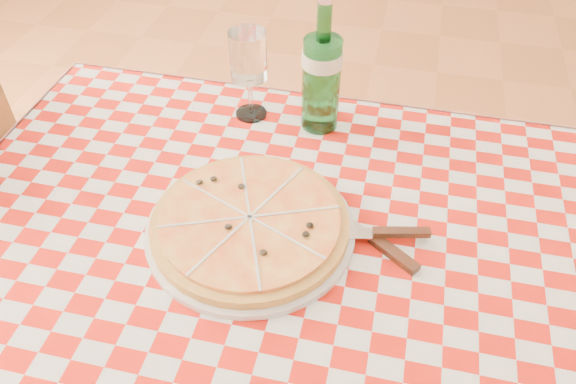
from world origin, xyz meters
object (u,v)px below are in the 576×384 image
at_px(water_bottle, 322,65).
at_px(wine_glass, 249,76).
at_px(pizza_plate, 250,223).
at_px(dining_table, 291,278).

relative_size(water_bottle, wine_glass, 1.48).
bearing_deg(pizza_plate, wine_glass, 105.50).
bearing_deg(water_bottle, pizza_plate, -100.10).
bearing_deg(dining_table, pizza_plate, 173.93).
relative_size(pizza_plate, wine_glass, 1.86).
height_order(dining_table, water_bottle, water_bottle).
relative_size(dining_table, pizza_plate, 3.29).
relative_size(pizza_plate, water_bottle, 1.26).
xyz_separation_m(pizza_plate, water_bottle, (0.06, 0.33, 0.12)).
bearing_deg(pizza_plate, dining_table, -6.07).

